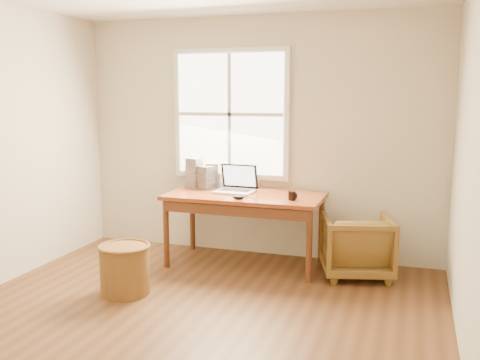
{
  "coord_description": "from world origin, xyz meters",
  "views": [
    {
      "loc": [
        1.63,
        -3.35,
        1.77
      ],
      "look_at": [
        -0.01,
        1.65,
        0.92
      ],
      "focal_mm": 40.0,
      "sensor_mm": 36.0,
      "label": 1
    }
  ],
  "objects_px": {
    "desk": "(245,196)",
    "wicker_stool": "(125,270)",
    "coffee_mug": "(292,196)",
    "laptop": "(234,178)",
    "armchair": "(357,246)",
    "cd_stack_a": "(213,175)"
  },
  "relations": [
    {
      "from": "desk",
      "to": "wicker_stool",
      "type": "distance_m",
      "value": 1.46
    },
    {
      "from": "desk",
      "to": "coffee_mug",
      "type": "distance_m",
      "value": 0.55
    },
    {
      "from": "laptop",
      "to": "coffee_mug",
      "type": "relative_size",
      "value": 5.24
    },
    {
      "from": "armchair",
      "to": "coffee_mug",
      "type": "relative_size",
      "value": 7.88
    },
    {
      "from": "wicker_stool",
      "to": "cd_stack_a",
      "type": "distance_m",
      "value": 1.58
    },
    {
      "from": "armchair",
      "to": "cd_stack_a",
      "type": "height_order",
      "value": "cd_stack_a"
    },
    {
      "from": "armchair",
      "to": "wicker_stool",
      "type": "bearing_deg",
      "value": 14.98
    },
    {
      "from": "armchair",
      "to": "cd_stack_a",
      "type": "relative_size",
      "value": 2.52
    },
    {
      "from": "armchair",
      "to": "laptop",
      "type": "xyz_separation_m",
      "value": [
        -1.27,
        0.03,
        0.6
      ]
    },
    {
      "from": "desk",
      "to": "armchair",
      "type": "distance_m",
      "value": 1.22
    },
    {
      "from": "desk",
      "to": "coffee_mug",
      "type": "relative_size",
      "value": 18.79
    },
    {
      "from": "cd_stack_a",
      "to": "laptop",
      "type": "bearing_deg",
      "value": -36.7
    },
    {
      "from": "wicker_stool",
      "to": "coffee_mug",
      "type": "height_order",
      "value": "coffee_mug"
    },
    {
      "from": "desk",
      "to": "cd_stack_a",
      "type": "xyz_separation_m",
      "value": [
        -0.47,
        0.28,
        0.15
      ]
    },
    {
      "from": "armchair",
      "to": "desk",
      "type": "bearing_deg",
      "value": -15.47
    },
    {
      "from": "desk",
      "to": "laptop",
      "type": "bearing_deg",
      "value": 167.5
    },
    {
      "from": "wicker_stool",
      "to": "coffee_mug",
      "type": "relative_size",
      "value": 5.12
    },
    {
      "from": "laptop",
      "to": "cd_stack_a",
      "type": "distance_m",
      "value": 0.42
    },
    {
      "from": "armchair",
      "to": "wicker_stool",
      "type": "distance_m",
      "value": 2.22
    },
    {
      "from": "armchair",
      "to": "coffee_mug",
      "type": "xyz_separation_m",
      "value": [
        -0.62,
        -0.15,
        0.49
      ]
    },
    {
      "from": "armchair",
      "to": "cd_stack_a",
      "type": "bearing_deg",
      "value": -25.33
    },
    {
      "from": "laptop",
      "to": "cd_stack_a",
      "type": "xyz_separation_m",
      "value": [
        -0.34,
        0.25,
        -0.03
      ]
    }
  ]
}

